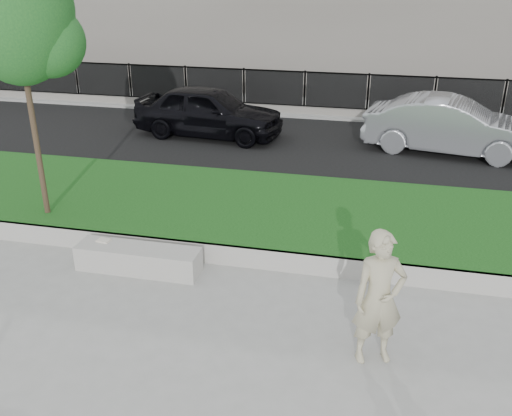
% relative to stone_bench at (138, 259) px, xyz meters
% --- Properties ---
extents(ground, '(90.00, 90.00, 0.00)m').
position_rel_stone_bench_xyz_m(ground, '(1.93, -0.49, -0.23)').
color(ground, gray).
rests_on(ground, ground).
extents(grass_bank, '(34.00, 4.00, 0.40)m').
position_rel_stone_bench_xyz_m(grass_bank, '(1.93, 2.51, -0.03)').
color(grass_bank, black).
rests_on(grass_bank, ground).
extents(grass_kerb, '(34.00, 0.08, 0.40)m').
position_rel_stone_bench_xyz_m(grass_kerb, '(1.93, 0.55, -0.03)').
color(grass_kerb, '#AAA79F').
rests_on(grass_kerb, ground).
extents(street, '(34.00, 7.00, 0.04)m').
position_rel_stone_bench_xyz_m(street, '(1.93, 8.01, -0.21)').
color(street, black).
rests_on(street, ground).
extents(far_pavement, '(34.00, 3.00, 0.12)m').
position_rel_stone_bench_xyz_m(far_pavement, '(1.93, 12.51, -0.17)').
color(far_pavement, gray).
rests_on(far_pavement, ground).
extents(iron_fence, '(32.00, 0.30, 1.50)m').
position_rel_stone_bench_xyz_m(iron_fence, '(1.93, 11.51, 0.31)').
color(iron_fence, slate).
rests_on(iron_fence, far_pavement).
extents(stone_bench, '(2.27, 0.57, 0.46)m').
position_rel_stone_bench_xyz_m(stone_bench, '(0.00, 0.00, 0.00)').
color(stone_bench, '#AAA79F').
rests_on(stone_bench, ground).
extents(man, '(0.85, 0.70, 2.00)m').
position_rel_stone_bench_xyz_m(man, '(4.27, -1.57, 0.77)').
color(man, '#B8B08D').
rests_on(man, ground).
extents(book, '(0.25, 0.20, 0.03)m').
position_rel_stone_bench_xyz_m(book, '(-0.71, 0.11, 0.25)').
color(book, beige).
rests_on(book, stone_bench).
extents(young_tree, '(2.18, 2.09, 5.34)m').
position_rel_stone_bench_xyz_m(young_tree, '(-2.43, 1.20, 4.05)').
color(young_tree, '#38281C').
rests_on(young_tree, grass_bank).
extents(car_dark, '(4.81, 2.32, 1.58)m').
position_rel_stone_bench_xyz_m(car_dark, '(-1.21, 8.30, 0.60)').
color(car_dark, black).
rests_on(car_dark, street).
extents(car_silver, '(5.01, 2.46, 1.58)m').
position_rel_stone_bench_xyz_m(car_silver, '(6.00, 8.23, 0.60)').
color(car_silver, '#9C9EA4').
rests_on(car_silver, street).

